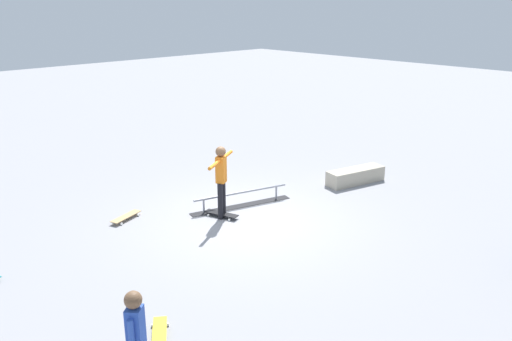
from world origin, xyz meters
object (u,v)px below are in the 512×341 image
(grind_rail, at_px, (241,200))
(skate_ledge, at_px, (355,176))
(skater_main, at_px, (221,177))
(loose_skateboard_natural, at_px, (126,216))
(skateboard_main, at_px, (221,214))
(loose_skateboard_yellow, at_px, (159,333))

(grind_rail, distance_m, skate_ledge, 3.40)
(skate_ledge, relative_size, skater_main, 1.00)
(skater_main, bearing_deg, loose_skateboard_natural, 110.46)
(skate_ledge, relative_size, skateboard_main, 1.99)
(grind_rail, distance_m, skateboard_main, 0.78)
(grind_rail, xyz_separation_m, loose_skateboard_natural, (2.37, -1.18, -0.08))
(grind_rail, height_order, skater_main, skater_main)
(skater_main, relative_size, loose_skateboard_yellow, 2.14)
(loose_skateboard_natural, bearing_deg, loose_skateboard_yellow, 47.79)
(skater_main, xyz_separation_m, skateboard_main, (-0.00, -0.03, -0.88))
(loose_skateboard_yellow, bearing_deg, skater_main, 163.41)
(loose_skateboard_natural, bearing_deg, skater_main, 121.79)
(skate_ledge, distance_m, loose_skateboard_natural, 6.02)
(skate_ledge, relative_size, loose_skateboard_yellow, 2.14)
(grind_rail, distance_m, loose_skateboard_natural, 2.65)
(grind_rail, bearing_deg, loose_skateboard_yellow, 50.77)
(skater_main, distance_m, skateboard_main, 0.88)
(grind_rail, xyz_separation_m, loose_skateboard_yellow, (4.23, 2.89, -0.08))
(skateboard_main, height_order, loose_skateboard_yellow, same)
(skateboard_main, bearing_deg, loose_skateboard_natural, -148.04)
(loose_skateboard_yellow, bearing_deg, skate_ledge, 140.44)
(skater_main, xyz_separation_m, loose_skateboard_natural, (1.61, -1.38, -0.88))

